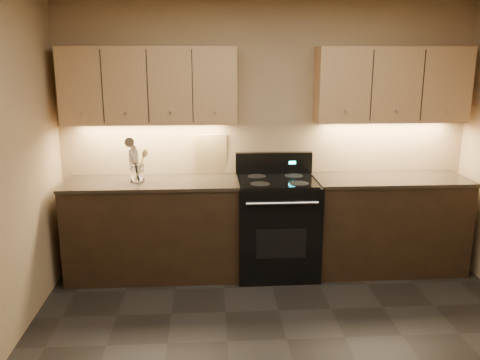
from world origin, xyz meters
name	(u,v)px	position (x,y,z in m)	size (l,w,h in m)	color
wall_back	(266,136)	(0.00, 2.00, 1.30)	(4.00, 0.04, 2.60)	tan
counter_left	(154,228)	(-1.10, 1.70, 0.47)	(1.62, 0.62, 0.93)	black
counter_right	(387,223)	(1.18, 1.70, 0.47)	(1.46, 0.62, 0.93)	black
stove	(277,225)	(0.08, 1.68, 0.48)	(0.76, 0.68, 1.14)	black
upper_cab_left	(149,86)	(-1.10, 1.85, 1.80)	(1.60, 0.30, 0.70)	tan
upper_cab_right	(392,85)	(1.18, 1.85, 1.80)	(1.44, 0.30, 0.70)	tan
outlet_plate	(133,155)	(-1.30, 1.99, 1.12)	(0.09, 0.01, 0.12)	#B2B5BA
utensil_crock	(137,173)	(-1.23, 1.70, 1.01)	(0.16, 0.16, 0.16)	white
cutting_board	(211,154)	(-0.54, 1.97, 1.13)	(0.31, 0.02, 0.40)	tan
wooden_spoon	(134,164)	(-1.25, 1.68, 1.09)	(0.06, 0.06, 0.30)	tan
black_turner	(138,160)	(-1.22, 1.68, 1.13)	(0.08, 0.08, 0.37)	black
steel_spatula	(139,162)	(-1.21, 1.71, 1.11)	(0.08, 0.08, 0.33)	silver
steel_skimmer	(139,160)	(-1.21, 1.69, 1.14)	(0.09, 0.09, 0.38)	silver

